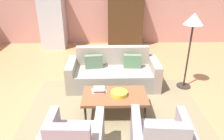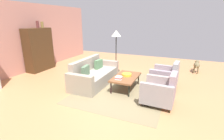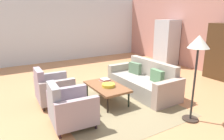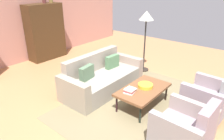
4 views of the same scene
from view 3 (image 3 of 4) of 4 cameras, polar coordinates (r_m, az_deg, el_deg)
name	(u,v)px [view 3 (image 3 of 4)]	position (r m, az deg, el deg)	size (l,w,h in m)	color
ground_plane	(113,94)	(5.54, 0.21, -6.73)	(11.20, 11.20, 0.00)	#B97F51
wall_back	(212,34)	(8.08, 26.11, 9.05)	(9.33, 0.12, 2.80)	tan
wall_left	(57,30)	(9.45, -15.01, 10.83)	(0.12, 8.18, 2.80)	silver
area_rug	(109,101)	(5.13, -0.98, -8.59)	(3.40, 2.60, 0.01)	#7F7251
couch	(144,82)	(5.64, 9.03, -3.38)	(2.11, 0.92, 0.86)	gray
coffee_table	(107,87)	(4.96, -1.50, -4.77)	(1.20, 0.70, 0.41)	black
armchair_left	(52,90)	(5.09, -16.48, -5.30)	(0.83, 0.83, 0.88)	#352821
armchair_right	(69,109)	(4.03, -11.90, -10.66)	(0.86, 0.86, 0.88)	#342411
fruit_bowl	(108,85)	(4.87, -1.04, -4.27)	(0.31, 0.31, 0.07)	gold
book_stack	(105,80)	(5.24, -1.92, -2.85)	(0.30, 0.24, 0.07)	beige
refrigerator	(167,43)	(8.81, 15.02, 7.40)	(0.80, 0.73, 1.85)	#B7BABF
floor_lamp	(198,50)	(4.13, 22.92, 5.16)	(0.40, 0.40, 1.72)	#2F251E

